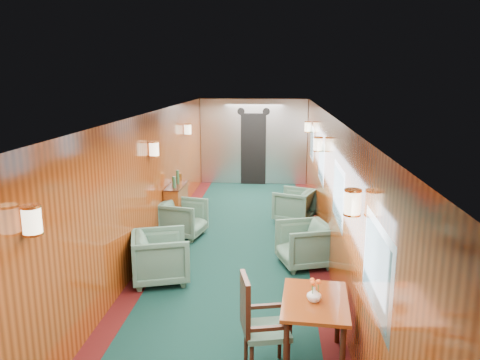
{
  "coord_description": "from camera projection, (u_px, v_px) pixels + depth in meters",
  "views": [
    {
      "loc": [
        0.66,
        -7.14,
        2.99
      ],
      "look_at": [
        0.0,
        1.14,
        1.15
      ],
      "focal_mm": 35.0,
      "sensor_mm": 36.0,
      "label": 1
    }
  ],
  "objects": [
    {
      "name": "room",
      "position": [
        234.0,
        165.0,
        7.29
      ],
      "size": [
        12.0,
        12.1,
        2.4
      ],
      "color": "#0C2C26",
      "rests_on": "ground"
    },
    {
      "name": "armchair_left_far",
      "position": [
        183.0,
        218.0,
        8.88
      ],
      "size": [
        0.92,
        0.9,
        0.7
      ],
      "primitive_type": "imported",
      "rotation": [
        0.0,
        0.0,
        1.35
      ],
      "color": "#1B3F34",
      "rests_on": "ground"
    },
    {
      "name": "side_chair",
      "position": [
        257.0,
        320.0,
        4.74
      ],
      "size": [
        0.55,
        0.57,
        1.05
      ],
      "rotation": [
        0.0,
        0.0,
        0.22
      ],
      "color": "#1B3F34",
      "rests_on": "ground"
    },
    {
      "name": "wall_sconces",
      "position": [
        237.0,
        150.0,
        7.81
      ],
      "size": [
        2.97,
        7.97,
        0.25
      ],
      "color": "beige",
      "rests_on": "ground"
    },
    {
      "name": "armchair_right_far",
      "position": [
        294.0,
        205.0,
        9.83
      ],
      "size": [
        0.97,
        0.95,
        0.68
      ],
      "primitive_type": "imported",
      "rotation": [
        0.0,
        0.0,
        -1.94
      ],
      "color": "#1B3F34",
      "rests_on": "ground"
    },
    {
      "name": "credenza",
      "position": [
        177.0,
        205.0,
        9.42
      ],
      "size": [
        0.31,
        0.98,
        1.16
      ],
      "color": "maroon",
      "rests_on": "ground"
    },
    {
      "name": "dining_table",
      "position": [
        315.0,
        310.0,
        4.88
      ],
      "size": [
        0.75,
        1.01,
        0.72
      ],
      "rotation": [
        0.0,
        0.0,
        -0.07
      ],
      "color": "maroon",
      "rests_on": "ground"
    },
    {
      "name": "flower_vase",
      "position": [
        314.0,
        294.0,
        4.8
      ],
      "size": [
        0.16,
        0.16,
        0.16
      ],
      "primitive_type": "imported",
      "rotation": [
        0.0,
        0.0,
        0.07
      ],
      "color": "silver",
      "rests_on": "dining_table"
    },
    {
      "name": "bulkhead",
      "position": [
        254.0,
        142.0,
        13.14
      ],
      "size": [
        2.98,
        0.17,
        2.39
      ],
      "color": "silver",
      "rests_on": "ground"
    },
    {
      "name": "windows_right",
      "position": [
        328.0,
        175.0,
        7.46
      ],
      "size": [
        0.02,
        8.6,
        0.8
      ],
      "color": "silver",
      "rests_on": "ground"
    },
    {
      "name": "armchair_left_near",
      "position": [
        161.0,
        257.0,
        6.93
      ],
      "size": [
        1.02,
        1.0,
        0.75
      ],
      "primitive_type": "imported",
      "rotation": [
        0.0,
        0.0,
        1.87
      ],
      "color": "#1B3F34",
      "rests_on": "ground"
    },
    {
      "name": "armchair_right_near",
      "position": [
        304.0,
        244.0,
        7.5
      ],
      "size": [
        0.98,
        0.96,
        0.71
      ],
      "primitive_type": "imported",
      "rotation": [
        0.0,
        0.0,
        -1.26
      ],
      "color": "#1B3F34",
      "rests_on": "ground"
    }
  ]
}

